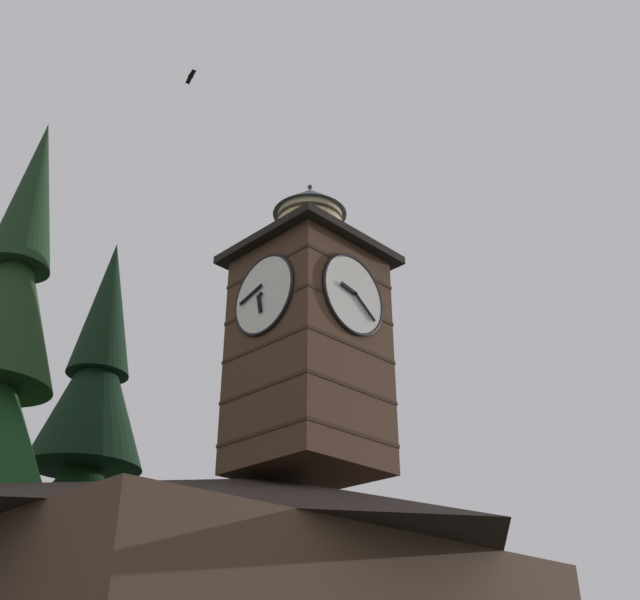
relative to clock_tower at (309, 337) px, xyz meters
name	(u,v)px	position (x,y,z in m)	size (l,w,h in m)	color
clock_tower	(309,337)	(0.00, 0.00, 0.00)	(4.26, 4.26, 9.67)	#4C3323
pine_tree_behind	(75,523)	(2.46, -7.93, -4.65)	(7.04, 7.04, 16.86)	#473323
moon	(66,466)	(-12.06, -39.15, 5.63)	(2.30, 2.30, 2.30)	silver
flying_bird_high	(191,76)	(3.96, -1.64, 8.74)	(0.33, 0.70, 0.11)	black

